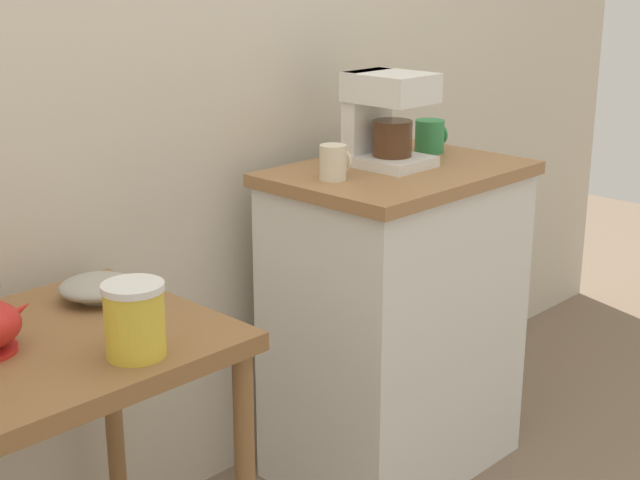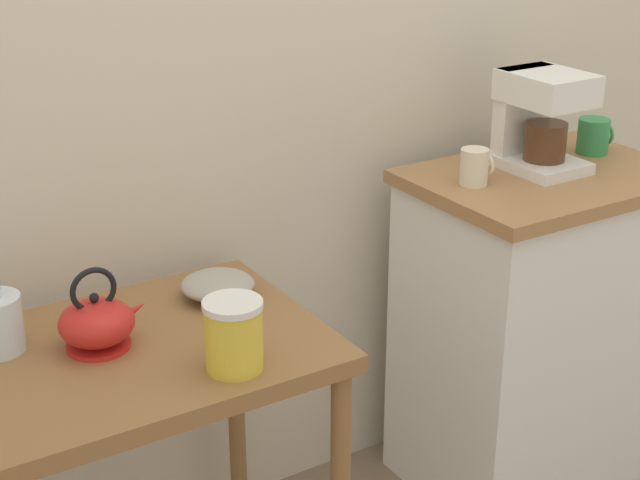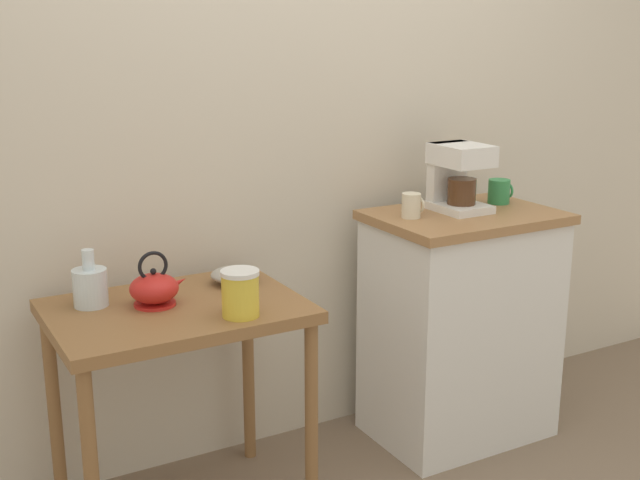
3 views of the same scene
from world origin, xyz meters
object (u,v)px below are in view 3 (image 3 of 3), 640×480
at_px(bowl_stoneware, 235,275).
at_px(canister_enamel, 240,293).
at_px(glass_carafe_vase, 90,286).
at_px(mug_tall_green, 499,191).
at_px(teakettle, 155,288).
at_px(coffee_maker, 457,174).
at_px(mug_small_cream, 412,205).

bearing_deg(bowl_stoneware, canister_enamel, -110.58).
relative_size(glass_carafe_vase, mug_tall_green, 1.91).
relative_size(canister_enamel, mug_tall_green, 1.51).
bearing_deg(teakettle, canister_enamel, -48.70).
distance_m(bowl_stoneware, mug_tall_green, 1.17).
bearing_deg(mug_tall_green, canister_enamel, -167.67).
height_order(teakettle, mug_tall_green, mug_tall_green).
xyz_separation_m(bowl_stoneware, coffee_maker, (0.92, -0.05, 0.28)).
bearing_deg(coffee_maker, mug_tall_green, 3.09).
bearing_deg(mug_small_cream, bowl_stoneware, 174.48).
bearing_deg(mug_small_cream, teakettle, -178.96).
distance_m(bowl_stoneware, mug_small_cream, 0.72).
relative_size(canister_enamel, mug_small_cream, 1.58).
xyz_separation_m(bowl_stoneware, glass_carafe_vase, (-0.50, 0.01, 0.04)).
xyz_separation_m(glass_carafe_vase, canister_enamel, (0.38, -0.32, 0.01)).
bearing_deg(canister_enamel, teakettle, 131.30).
relative_size(teakettle, coffee_maker, 0.74).
xyz_separation_m(glass_carafe_vase, coffee_maker, (1.42, -0.06, 0.24)).
relative_size(teakettle, mug_small_cream, 2.06).
height_order(bowl_stoneware, mug_small_cream, mug_small_cream).
height_order(mug_small_cream, mug_tall_green, mug_tall_green).
xyz_separation_m(teakettle, coffee_maker, (1.24, 0.04, 0.25)).
height_order(canister_enamel, mug_tall_green, mug_tall_green).
xyz_separation_m(canister_enamel, mug_tall_green, (1.27, 0.28, 0.14)).
distance_m(canister_enamel, mug_tall_green, 1.31).
bearing_deg(glass_carafe_vase, coffee_maker, -2.29).
bearing_deg(mug_small_cream, glass_carafe_vase, 176.26).
distance_m(canister_enamel, mug_small_cream, 0.86).
xyz_separation_m(canister_enamel, mug_small_cream, (0.81, 0.24, 0.14)).
bearing_deg(mug_tall_green, bowl_stoneware, 178.33).
relative_size(bowl_stoneware, teakettle, 0.89).
relative_size(glass_carafe_vase, canister_enamel, 1.26).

